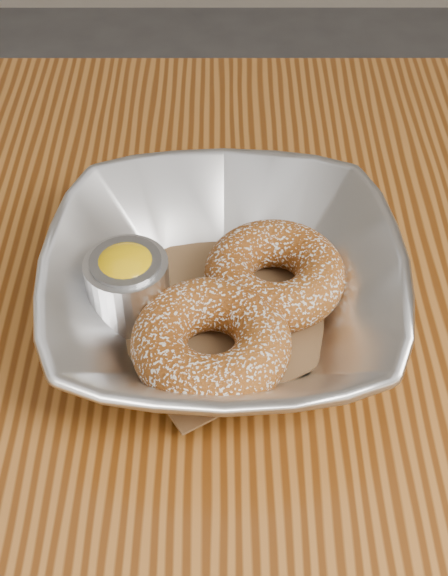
{
  "coord_description": "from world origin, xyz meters",
  "views": [
    {
      "loc": [
        0.0,
        -0.31,
        1.16
      ],
      "look_at": [
        0.0,
        0.06,
        0.78
      ],
      "focal_mm": 50.0,
      "sensor_mm": 36.0,
      "label": 1
    }
  ],
  "objects_px": {
    "table": "(222,471)",
    "donut_back": "(275,274)",
    "ramekin": "(128,283)",
    "serving_bowl": "(224,289)",
    "donut_front": "(211,342)"
  },
  "relations": [
    {
      "from": "table",
      "to": "serving_bowl",
      "type": "height_order",
      "value": "serving_bowl"
    },
    {
      "from": "table",
      "to": "serving_bowl",
      "type": "bearing_deg",
      "value": 88.31
    },
    {
      "from": "table",
      "to": "ramekin",
      "type": "relative_size",
      "value": 22.03
    },
    {
      "from": "ramekin",
      "to": "serving_bowl",
      "type": "bearing_deg",
      "value": -0.32
    },
    {
      "from": "serving_bowl",
      "to": "donut_back",
      "type": "xyz_separation_m",
      "value": [
        0.03,
        0.02,
        -0.0
      ]
    },
    {
      "from": "table",
      "to": "donut_front",
      "type": "bearing_deg",
      "value": 114.3
    },
    {
      "from": "table",
      "to": "donut_back",
      "type": "relative_size",
      "value": 12.67
    },
    {
      "from": "table",
      "to": "donut_front",
      "type": "distance_m",
      "value": 0.13
    },
    {
      "from": "donut_front",
      "to": "ramekin",
      "type": "relative_size",
      "value": 1.83
    },
    {
      "from": "donut_back",
      "to": "table",
      "type": "bearing_deg",
      "value": -115.68
    },
    {
      "from": "table",
      "to": "ramekin",
      "type": "height_order",
      "value": "ramekin"
    },
    {
      "from": "table",
      "to": "ramekin",
      "type": "distance_m",
      "value": 0.16
    },
    {
      "from": "donut_back",
      "to": "ramekin",
      "type": "xyz_separation_m",
      "value": [
        -0.1,
        -0.02,
        0.01
      ]
    },
    {
      "from": "donut_back",
      "to": "ramekin",
      "type": "height_order",
      "value": "ramekin"
    },
    {
      "from": "donut_back",
      "to": "donut_front",
      "type": "distance_m",
      "value": 0.07
    }
  ]
}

